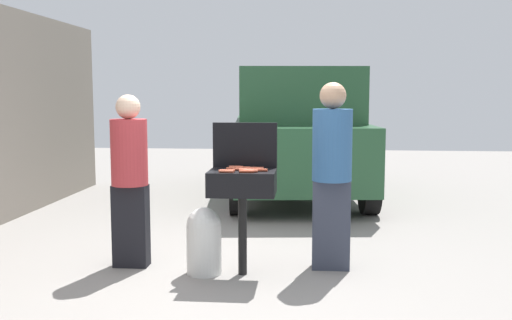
{
  "coord_description": "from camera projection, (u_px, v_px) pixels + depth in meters",
  "views": [
    {
      "loc": [
        0.77,
        -5.1,
        1.65
      ],
      "look_at": [
        0.26,
        0.52,
        1.0
      ],
      "focal_mm": 40.55,
      "sensor_mm": 36.0,
      "label": 1
    }
  ],
  "objects": [
    {
      "name": "hot_dog_7",
      "position": [
        247.0,
        170.0,
        5.12
      ],
      "size": [
        0.13,
        0.03,
        0.03
      ],
      "primitive_type": "cylinder",
      "rotation": [
        0.0,
        1.57,
        -0.01
      ],
      "color": "#C6593D",
      "rests_on": "bbq_grill"
    },
    {
      "name": "parked_minivan",
      "position": [
        295.0,
        133.0,
        9.29
      ],
      "size": [
        2.4,
        4.57,
        2.02
      ],
      "rotation": [
        0.0,
        0.0,
        3.25
      ],
      "color": "#234C2D",
      "rests_on": "ground"
    },
    {
      "name": "hot_dog_1",
      "position": [
        260.0,
        170.0,
        5.13
      ],
      "size": [
        0.13,
        0.03,
        0.03
      ],
      "primitive_type": "cylinder",
      "rotation": [
        0.0,
        1.57,
        -0.04
      ],
      "color": "#AD4228",
      "rests_on": "bbq_grill"
    },
    {
      "name": "hot_dog_4",
      "position": [
        254.0,
        169.0,
        5.18
      ],
      "size": [
        0.13,
        0.03,
        0.03
      ],
      "primitive_type": "cylinder",
      "rotation": [
        0.0,
        1.57,
        0.03
      ],
      "color": "#B74C33",
      "rests_on": "bbq_grill"
    },
    {
      "name": "hot_dog_6",
      "position": [
        243.0,
        168.0,
        5.28
      ],
      "size": [
        0.13,
        0.04,
        0.03
      ],
      "primitive_type": "cylinder",
      "rotation": [
        0.0,
        1.57,
        0.09
      ],
      "color": "#B74C33",
      "rests_on": "bbq_grill"
    },
    {
      "name": "hot_dog_11",
      "position": [
        234.0,
        169.0,
        5.22
      ],
      "size": [
        0.13,
        0.04,
        0.03
      ],
      "primitive_type": "cylinder",
      "rotation": [
        0.0,
        1.57,
        0.08
      ],
      "color": "#B74C33",
      "rests_on": "bbq_grill"
    },
    {
      "name": "hot_dog_3",
      "position": [
        236.0,
        167.0,
        5.33
      ],
      "size": [
        0.13,
        0.03,
        0.03
      ],
      "primitive_type": "cylinder",
      "rotation": [
        0.0,
        1.57,
        0.03
      ],
      "color": "#C6593D",
      "rests_on": "bbq_grill"
    },
    {
      "name": "hot_dog_10",
      "position": [
        226.0,
        171.0,
        5.04
      ],
      "size": [
        0.13,
        0.04,
        0.03
      ],
      "primitive_type": "cylinder",
      "rotation": [
        0.0,
        1.57,
        -0.08
      ],
      "color": "#C6593D",
      "rests_on": "bbq_grill"
    },
    {
      "name": "hot_dog_5",
      "position": [
        240.0,
        169.0,
        5.18
      ],
      "size": [
        0.13,
        0.03,
        0.03
      ],
      "primitive_type": "cylinder",
      "rotation": [
        0.0,
        1.57,
        -0.02
      ],
      "color": "#B74C33",
      "rests_on": "bbq_grill"
    },
    {
      "name": "hot_dog_9",
      "position": [
        227.0,
        171.0,
        5.08
      ],
      "size": [
        0.13,
        0.04,
        0.03
      ],
      "primitive_type": "cylinder",
      "rotation": [
        0.0,
        1.57,
        0.08
      ],
      "color": "#AD4228",
      "rests_on": "bbq_grill"
    },
    {
      "name": "hot_dog_0",
      "position": [
        250.0,
        171.0,
        5.07
      ],
      "size": [
        0.13,
        0.03,
        0.03
      ],
      "primitive_type": "cylinder",
      "rotation": [
        0.0,
        1.57,
        0.02
      ],
      "color": "#C6593D",
      "rests_on": "bbq_grill"
    },
    {
      "name": "grill_lid_open",
      "position": [
        245.0,
        145.0,
        5.39
      ],
      "size": [
        0.6,
        0.05,
        0.42
      ],
      "primitive_type": "cube",
      "color": "black",
      "rests_on": "bbq_grill"
    },
    {
      "name": "hot_dog_12",
      "position": [
        256.0,
        168.0,
        5.24
      ],
      "size": [
        0.13,
        0.03,
        0.03
      ],
      "primitive_type": "cylinder",
      "rotation": [
        0.0,
        1.57,
        0.02
      ],
      "color": "#C6593D",
      "rests_on": "bbq_grill"
    },
    {
      "name": "hot_dog_2",
      "position": [
        253.0,
        169.0,
        5.22
      ],
      "size": [
        0.13,
        0.03,
        0.03
      ],
      "primitive_type": "cylinder",
      "rotation": [
        0.0,
        1.57,
        0.06
      ],
      "color": "#B74C33",
      "rests_on": "bbq_grill"
    },
    {
      "name": "bbq_grill",
      "position": [
        242.0,
        187.0,
        5.21
      ],
      "size": [
        0.6,
        0.44,
        0.96
      ],
      "color": "black",
      "rests_on": "ground"
    },
    {
      "name": "person_left",
      "position": [
        130.0,
        174.0,
        5.46
      ],
      "size": [
        0.34,
        0.34,
        1.64
      ],
      "rotation": [
        0.0,
        0.0,
        0.01
      ],
      "color": "black",
      "rests_on": "ground"
    },
    {
      "name": "person_right",
      "position": [
        332.0,
        169.0,
        5.38
      ],
      "size": [
        0.37,
        0.37,
        1.75
      ],
      "rotation": [
        0.0,
        0.0,
        3.29
      ],
      "color": "#333847",
      "rests_on": "ground"
    },
    {
      "name": "hot_dog_8",
      "position": [
        247.0,
        171.0,
        5.04
      ],
      "size": [
        0.13,
        0.03,
        0.03
      ],
      "primitive_type": "cylinder",
      "rotation": [
        0.0,
        1.57,
        0.05
      ],
      "color": "#AD4228",
      "rests_on": "bbq_grill"
    },
    {
      "name": "propane_tank",
      "position": [
        204.0,
        239.0,
        5.29
      ],
      "size": [
        0.32,
        0.32,
        0.62
      ],
      "color": "silver",
      "rests_on": "ground"
    },
    {
      "name": "ground_plane",
      "position": [
        223.0,
        274.0,
        5.31
      ],
      "size": [
        24.0,
        24.0,
        0.0
      ],
      "primitive_type": "plane",
      "color": "gray"
    }
  ]
}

